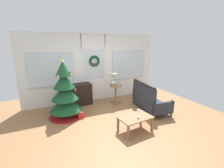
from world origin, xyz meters
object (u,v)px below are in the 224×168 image
(dresser_cabinet, at_px, (79,95))
(coffee_table, at_px, (135,119))
(side_table, at_px, (116,91))
(settee_sofa, at_px, (148,99))
(table_lamp, at_px, (114,78))
(flower_vase, at_px, (119,82))
(christmas_tree, at_px, (65,95))
(wine_glass, at_px, (138,111))
(gift_box, at_px, (81,115))

(dresser_cabinet, distance_m, coffee_table, 2.53)
(dresser_cabinet, bearing_deg, side_table, -20.09)
(settee_sofa, relative_size, coffee_table, 1.79)
(dresser_cabinet, relative_size, coffee_table, 1.04)
(coffee_table, bearing_deg, table_lamp, 80.60)
(side_table, distance_m, flower_vase, 0.34)
(table_lamp, bearing_deg, christmas_tree, -169.21)
(side_table, relative_size, flower_vase, 2.03)
(table_lamp, height_order, wine_glass, table_lamp)
(settee_sofa, relative_size, wine_glass, 8.14)
(dresser_cabinet, bearing_deg, flower_vase, -20.95)
(wine_glass, bearing_deg, coffee_table, 166.80)
(dresser_cabinet, height_order, table_lamp, table_lamp)
(dresser_cabinet, distance_m, side_table, 1.35)
(flower_vase, relative_size, coffee_table, 0.39)
(christmas_tree, bearing_deg, wine_glass, -46.70)
(dresser_cabinet, relative_size, settee_sofa, 0.58)
(settee_sofa, bearing_deg, coffee_table, -139.95)
(coffee_table, bearing_deg, flower_vase, 75.39)
(dresser_cabinet, xyz_separation_m, settee_sofa, (2.00, -1.43, -0.01))
(flower_vase, distance_m, wine_glass, 1.94)
(side_table, bearing_deg, gift_box, -158.60)
(flower_vase, relative_size, gift_box, 1.98)
(table_lamp, relative_size, coffee_table, 0.50)
(table_lamp, height_order, coffee_table, table_lamp)
(table_lamp, relative_size, gift_box, 2.49)
(coffee_table, bearing_deg, christmas_tree, 132.22)
(table_lamp, distance_m, coffee_table, 2.09)
(christmas_tree, height_order, side_table, christmas_tree)
(christmas_tree, xyz_separation_m, coffee_table, (1.46, -1.61, -0.35))
(settee_sofa, bearing_deg, gift_box, 169.92)
(wine_glass, bearing_deg, table_lamp, 82.75)
(christmas_tree, xyz_separation_m, flower_vase, (1.95, 0.24, 0.14))
(dresser_cabinet, bearing_deg, settee_sofa, -35.50)
(table_lamp, bearing_deg, settee_sofa, -51.44)
(christmas_tree, relative_size, wine_glass, 9.26)
(settee_sofa, bearing_deg, side_table, 127.53)
(flower_vase, xyz_separation_m, gift_box, (-1.57, -0.51, -0.74))
(side_table, height_order, gift_box, side_table)
(christmas_tree, xyz_separation_m, side_table, (1.85, 0.30, -0.18))
(flower_vase, height_order, wine_glass, flower_vase)
(settee_sofa, height_order, gift_box, settee_sofa)
(table_lamp, bearing_deg, dresser_cabinet, 160.68)
(flower_vase, bearing_deg, dresser_cabinet, 159.05)
(side_table, height_order, coffee_table, side_table)
(table_lamp, distance_m, gift_box, 1.78)
(flower_vase, bearing_deg, table_lamp, 147.99)
(settee_sofa, height_order, side_table, settee_sofa)
(flower_vase, bearing_deg, settee_sofa, -54.68)
(coffee_table, distance_m, gift_box, 1.74)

